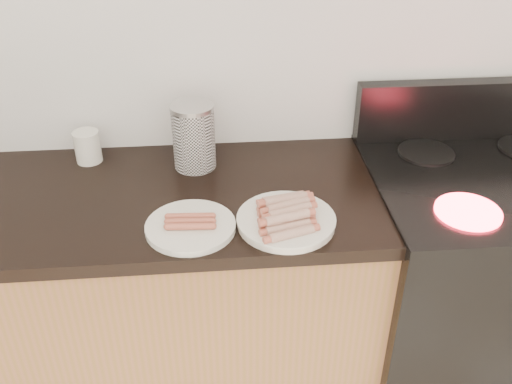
{
  "coord_description": "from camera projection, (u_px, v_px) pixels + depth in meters",
  "views": [
    {
      "loc": [
        -0.08,
        0.27,
        1.8
      ],
      "look_at": [
        0.04,
        1.62,
        0.94
      ],
      "focal_mm": 40.0,
      "sensor_mm": 36.0,
      "label": 1
    }
  ],
  "objects": [
    {
      "name": "canister",
      "position": [
        194.0,
        136.0,
        1.75
      ],
      "size": [
        0.13,
        0.13,
        0.21
      ],
      "rotation": [
        0.0,
        0.0,
        0.42
      ],
      "color": "white",
      "rests_on": "counter_slab"
    },
    {
      "name": "side_plate",
      "position": [
        191.0,
        227.0,
        1.51
      ],
      "size": [
        0.31,
        0.31,
        0.02
      ],
      "primitive_type": "cylinder",
      "rotation": [
        0.0,
        0.0,
        -0.36
      ],
      "color": "white",
      "rests_on": "counter_slab"
    },
    {
      "name": "hotdog_pile",
      "position": [
        286.0,
        213.0,
        1.52
      ],
      "size": [
        0.12,
        0.22,
        0.05
      ],
      "rotation": [
        0.0,
        0.0,
        0.25
      ],
      "color": "maroon",
      "rests_on": "main_plate"
    },
    {
      "name": "wall_back",
      "position": [
        233.0,
        25.0,
        1.73
      ],
      "size": [
        4.0,
        0.04,
        2.6
      ],
      "primitive_type": "cube",
      "color": "silver",
      "rests_on": "ground"
    },
    {
      "name": "counter_slab",
      "position": [
        0.0,
        208.0,
        1.64
      ],
      "size": [
        2.2,
        0.62,
        0.04
      ],
      "primitive_type": "cube",
      "color": "black",
      "rests_on": "cabinet_base"
    },
    {
      "name": "burner_near_left",
      "position": [
        468.0,
        212.0,
        1.56
      ],
      "size": [
        0.18,
        0.18,
        0.01
      ],
      "primitive_type": "cylinder",
      "color": "#FF1E2D",
      "rests_on": "stove"
    },
    {
      "name": "burner_far_left",
      "position": [
        426.0,
        153.0,
        1.85
      ],
      "size": [
        0.18,
        0.18,
        0.01
      ],
      "primitive_type": "cylinder",
      "color": "black",
      "rests_on": "stove"
    },
    {
      "name": "cabinet_base",
      "position": [
        33.0,
        321.0,
        1.88
      ],
      "size": [
        2.2,
        0.59,
        0.86
      ],
      "primitive_type": "cube",
      "color": "brown",
      "rests_on": "floor"
    },
    {
      "name": "stove",
      "position": [
        469.0,
        291.0,
        1.96
      ],
      "size": [
        0.76,
        0.65,
        0.91
      ],
      "color": "black",
      "rests_on": "floor"
    },
    {
      "name": "mug",
      "position": [
        88.0,
        147.0,
        1.81
      ],
      "size": [
        0.1,
        0.1,
        0.1
      ],
      "primitive_type": "cylinder",
      "rotation": [
        0.0,
        0.0,
        -0.28
      ],
      "color": "white",
      "rests_on": "counter_slab"
    },
    {
      "name": "plain_sausages",
      "position": [
        190.0,
        221.0,
        1.51
      ],
      "size": [
        0.12,
        0.07,
        0.02
      ],
      "rotation": [
        0.0,
        0.0,
        -0.06
      ],
      "color": "orange",
      "rests_on": "side_plate"
    },
    {
      "name": "stove_panel",
      "position": [
        468.0,
        109.0,
        1.91
      ],
      "size": [
        0.76,
        0.06,
        0.2
      ],
      "primitive_type": "cube",
      "color": "black",
      "rests_on": "stove"
    },
    {
      "name": "main_plate",
      "position": [
        286.0,
        222.0,
        1.53
      ],
      "size": [
        0.34,
        0.34,
        0.02
      ],
      "primitive_type": "cylinder",
      "rotation": [
        0.0,
        0.0,
        0.35
      ],
      "color": "white",
      "rests_on": "counter_slab"
    }
  ]
}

